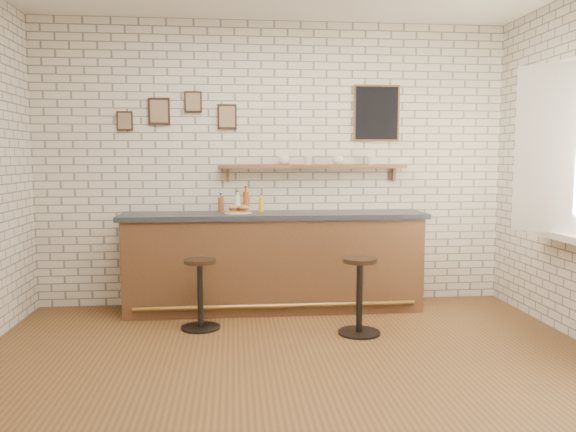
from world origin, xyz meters
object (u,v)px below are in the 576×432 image
bar_stool_right (360,293)px  bar_stool_left (200,292)px  bitters_bottle_brown (221,204)px  bar_counter (274,261)px  bitters_bottle_white (238,203)px  bitters_bottle_amber (246,201)px  shelf_cup_a (284,160)px  shelf_cup_d (371,160)px  shelf_cup_c (338,160)px  shelf_cup_b (308,160)px  condiment_bottle_yellow (261,204)px  sandwich_plate (238,213)px  ciabatta_sandwich (239,209)px

bar_stool_right → bar_stool_left: bearing=168.4°
bitters_bottle_brown → bar_stool_left: size_ratio=0.30×
bar_counter → bitters_bottle_white: bitters_bottle_white is taller
bitters_bottle_amber → bar_stool_right: bitters_bottle_amber is taller
shelf_cup_a → bitters_bottle_white: bearing=-179.3°
bitters_bottle_white → bar_stool_left: size_ratio=0.34×
shelf_cup_d → shelf_cup_c: bearing=164.2°
shelf_cup_b → shelf_cup_d: 0.68m
shelf_cup_b → shelf_cup_c: (0.32, 0.00, -0.00)m
bar_stool_left → shelf_cup_d: size_ratio=6.31×
bitters_bottle_white → bar_stool_right: size_ratio=0.32×
shelf_cup_c → bitters_bottle_brown: bearing=105.3°
shelf_cup_b → bitters_bottle_amber: bearing=135.2°
bitters_bottle_amber → condiment_bottle_yellow: bearing=0.0°
shelf_cup_b → shelf_cup_c: 0.32m
sandwich_plate → bar_stool_left: bearing=-120.8°
condiment_bottle_yellow → bar_stool_left: (-0.61, -0.76, -0.74)m
condiment_bottle_yellow → bar_stool_left: bearing=-128.5°
bar_counter → shelf_cup_d: shelf_cup_d is taller
shelf_cup_d → shelf_cup_a: bearing=164.2°
ciabatta_sandwich → bitters_bottle_brown: (-0.19, 0.16, 0.03)m
bitters_bottle_amber → bar_stool_left: bearing=-120.3°
sandwich_plate → shelf_cup_c: (1.06, 0.19, 0.53)m
bitters_bottle_amber → bar_stool_right: 1.62m
bitters_bottle_amber → bar_stool_right: (0.98, -1.05, -0.75)m
bitters_bottle_amber → bar_stool_left: bitters_bottle_amber is taller
bar_stool_left → shelf_cup_a: 1.67m
ciabatta_sandwich → condiment_bottle_yellow: size_ratio=1.19×
bitters_bottle_brown → condiment_bottle_yellow: (0.42, -0.00, -0.00)m
bitters_bottle_brown → shelf_cup_d: size_ratio=1.91×
ciabatta_sandwich → bar_stool_left: (-0.37, -0.60, -0.71)m
bar_stool_right → shelf_cup_d: size_ratio=6.68×
bitters_bottle_amber → shelf_cup_b: size_ratio=2.62×
shelf_cup_a → sandwich_plate: bearing=-161.7°
bar_counter → shelf_cup_b: bearing=28.3°
ciabatta_sandwich → bitters_bottle_white: bitters_bottle_white is taller
condiment_bottle_yellow → bar_stool_right: (0.82, -1.05, -0.72)m
shelf_cup_a → bitters_bottle_amber: bearing=-178.3°
sandwich_plate → shelf_cup_b: (0.74, 0.19, 0.53)m
bar_stool_left → bitters_bottle_amber: bearing=59.7°
bar_counter → ciabatta_sandwich: ciabatta_sandwich is taller
sandwich_plate → shelf_cup_a: 0.74m
sandwich_plate → bar_stool_right: size_ratio=0.41×
bar_stool_left → shelf_cup_a: bearing=43.3°
ciabatta_sandwich → bitters_bottle_amber: bitters_bottle_amber is taller
bitters_bottle_amber → shelf_cup_c: shelf_cup_c is taller
shelf_cup_d → bar_stool_left: bearing=-171.7°
bitters_bottle_white → shelf_cup_d: 1.49m
bitters_bottle_brown → shelf_cup_b: size_ratio=1.92×
bar_counter → condiment_bottle_yellow: condiment_bottle_yellow is taller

